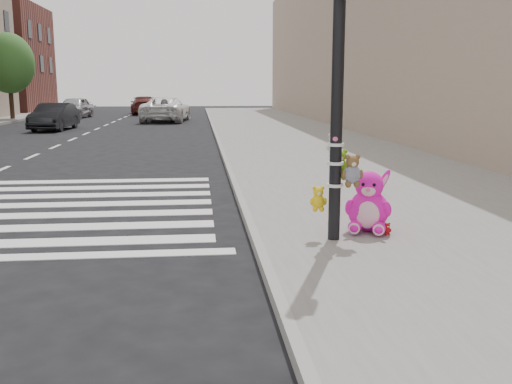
{
  "coord_description": "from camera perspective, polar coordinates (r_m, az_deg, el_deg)",
  "views": [
    {
      "loc": [
        0.78,
        -5.63,
        2.2
      ],
      "look_at": [
        1.56,
        2.16,
        0.75
      ],
      "focal_mm": 40.0,
      "sensor_mm": 36.0,
      "label": 1
    }
  ],
  "objects": [
    {
      "name": "red_teddy",
      "position": [
        8.24,
        12.99,
        -3.61
      ],
      "size": [
        0.12,
        0.09,
        0.18
      ],
      "primitive_type": null,
      "rotation": [
        0.0,
        0.0,
        0.03
      ],
      "color": "#AD1115",
      "rests_on": "sidewalk_near"
    },
    {
      "name": "tree_far_c",
      "position": [
        40.47,
        -23.51,
        11.72
      ],
      "size": [
        3.2,
        3.2,
        5.44
      ],
      "color": "#382619",
      "rests_on": "sidewalk_far"
    },
    {
      "name": "car_silver_deep",
      "position": [
        42.55,
        -17.69,
        8.07
      ],
      "size": [
        2.25,
        4.55,
        1.49
      ],
      "primitive_type": "imported",
      "rotation": [
        0.0,
        0.0,
        -0.11
      ],
      "color": "#B2B3B7",
      "rests_on": "ground"
    },
    {
      "name": "ground",
      "position": [
        6.09,
        -12.95,
        -10.96
      ],
      "size": [
        120.0,
        120.0,
        0.0
      ],
      "primitive_type": "plane",
      "color": "black",
      "rests_on": "ground"
    },
    {
      "name": "signal_pole",
      "position": [
        7.68,
        8.24,
        7.12
      ],
      "size": [
        0.69,
        0.5,
        4.0
      ],
      "color": "black",
      "rests_on": "sidewalk_near"
    },
    {
      "name": "bld_far_e",
      "position": [
        54.18,
        -23.81,
        12.08
      ],
      "size": [
        6.0,
        10.0,
        9.0
      ],
      "primitive_type": "cube",
      "color": "brown",
      "rests_on": "ground"
    },
    {
      "name": "pink_bunny",
      "position": [
        8.34,
        11.18,
        -1.33
      ],
      "size": [
        0.76,
        0.82,
        0.93
      ],
      "rotation": [
        0.0,
        0.0,
        -0.35
      ],
      "color": "#FF15C3",
      "rests_on": "sidewalk_near"
    },
    {
      "name": "car_dark_far",
      "position": [
        30.96,
        -19.52,
        7.12
      ],
      "size": [
        1.76,
        4.27,
        1.37
      ],
      "primitive_type": "imported",
      "rotation": [
        0.0,
        0.0,
        -0.07
      ],
      "color": "black",
      "rests_on": "ground"
    },
    {
      "name": "car_maroon_near",
      "position": [
        46.7,
        -11.16,
        8.5
      ],
      "size": [
        2.66,
        5.14,
        1.43
      ],
      "primitive_type": "imported",
      "rotation": [
        0.0,
        0.0,
        3.28
      ],
      "color": "#541B18",
      "rests_on": "ground"
    },
    {
      "name": "sidewalk_near",
      "position": [
        16.33,
        9.27,
        2.88
      ],
      "size": [
        7.0,
        80.0,
        0.14
      ],
      "primitive_type": "cube",
      "color": "slate",
      "rests_on": "ground"
    },
    {
      "name": "car_white_near",
      "position": [
        36.83,
        -9.0,
        8.17
      ],
      "size": [
        3.15,
        5.81,
        1.55
      ],
      "primitive_type": "imported",
      "rotation": [
        0.0,
        0.0,
        3.03
      ],
      "color": "white",
      "rests_on": "ground"
    },
    {
      "name": "curb_edge",
      "position": [
        15.79,
        -2.92,
        2.75
      ],
      "size": [
        0.12,
        80.0,
        0.15
      ],
      "primitive_type": "cube",
      "color": "gray",
      "rests_on": "ground"
    },
    {
      "name": "bld_near",
      "position": [
        27.55,
        15.53,
        15.98
      ],
      "size": [
        5.0,
        60.0,
        10.0
      ],
      "primitive_type": "cube",
      "color": "gray",
      "rests_on": "ground"
    }
  ]
}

